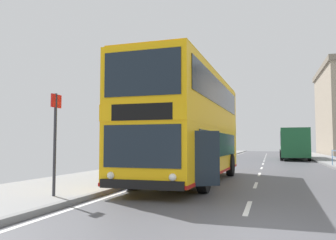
% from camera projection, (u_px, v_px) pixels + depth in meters
% --- Properties ---
extents(ground, '(15.80, 140.00, 0.20)m').
position_uv_depth(ground, '(196.00, 230.00, 6.00)').
color(ground, '#4A4A50').
extents(double_decker_bus_main, '(3.21, 10.37, 4.32)m').
position_uv_depth(double_decker_bus_main, '(189.00, 126.00, 14.09)').
color(double_decker_bus_main, '#F4B20F').
rests_on(double_decker_bus_main, ground).
extents(background_bus_far_lane, '(2.77, 9.82, 2.95)m').
position_uv_depth(background_bus_far_lane, '(293.00, 143.00, 34.66)').
color(background_bus_far_lane, '#19512D').
rests_on(background_bus_far_lane, ground).
extents(bus_stop_sign_near, '(0.08, 0.44, 2.74)m').
position_uv_depth(bus_stop_sign_near, '(55.00, 133.00, 9.37)').
color(bus_stop_sign_near, '#2D2D33').
rests_on(bus_stop_sign_near, ground).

